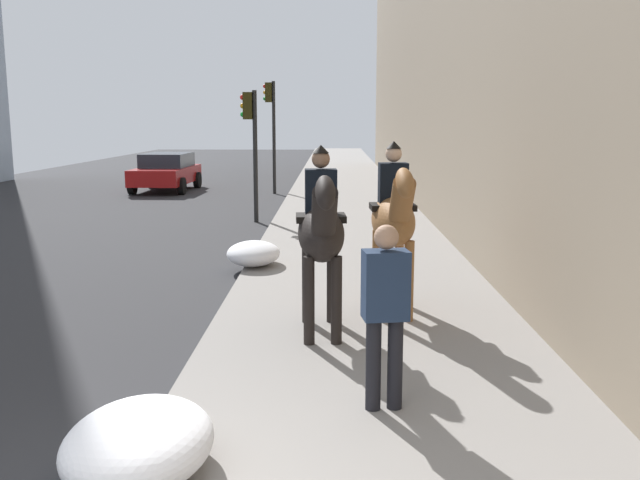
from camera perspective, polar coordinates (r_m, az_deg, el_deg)
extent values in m
ellipsoid|color=black|center=(8.41, 0.08, 0.56)|extent=(1.53, 0.65, 0.66)
cylinder|color=black|center=(8.13, 1.36, -4.97)|extent=(0.13, 0.13, 1.05)
cylinder|color=black|center=(8.12, -0.90, -5.00)|extent=(0.13, 0.13, 1.05)
cylinder|color=black|center=(9.01, 0.97, -3.51)|extent=(0.13, 0.13, 1.05)
cylinder|color=black|center=(8.99, -1.07, -3.53)|extent=(0.13, 0.13, 1.05)
cylinder|color=black|center=(7.60, 0.35, 2.21)|extent=(0.65, 0.32, 0.68)
ellipsoid|color=black|center=(7.36, 0.43, 3.92)|extent=(0.64, 0.26, 0.49)
cylinder|color=black|center=(9.13, -0.12, 0.67)|extent=(0.29, 0.12, 0.55)
cube|color=black|center=(8.44, 0.07, 1.84)|extent=(0.48, 0.63, 0.08)
cube|color=black|center=(8.40, 0.07, 3.96)|extent=(0.30, 0.40, 0.55)
sphere|color=#8C664C|center=(8.37, 0.07, 6.66)|extent=(0.22, 0.22, 0.22)
cone|color=black|center=(8.36, 0.07, 7.48)|extent=(0.21, 0.21, 0.10)
ellipsoid|color=brown|center=(9.39, 6.00, 1.59)|extent=(1.52, 0.63, 0.66)
cylinder|color=brown|center=(9.11, 7.29, -3.37)|extent=(0.13, 0.13, 1.07)
cylinder|color=brown|center=(9.07, 5.29, -3.40)|extent=(0.13, 0.13, 1.07)
cylinder|color=brown|center=(9.98, 6.49, -2.19)|extent=(0.13, 0.13, 1.07)
cylinder|color=brown|center=(9.94, 4.66, -2.21)|extent=(0.13, 0.13, 1.07)
cylinder|color=brown|center=(8.59, 6.72, 3.15)|extent=(0.64, 0.31, 0.68)
ellipsoid|color=brown|center=(8.36, 6.96, 4.67)|extent=(0.64, 0.25, 0.49)
cylinder|color=black|center=(10.11, 5.45, 1.62)|extent=(0.29, 0.11, 0.55)
cube|color=black|center=(9.42, 5.98, 2.73)|extent=(0.47, 0.62, 0.08)
cube|color=black|center=(9.38, 6.01, 4.64)|extent=(0.30, 0.39, 0.55)
sphere|color=#D8AD8C|center=(9.36, 6.06, 7.05)|extent=(0.22, 0.22, 0.22)
cone|color=black|center=(9.35, 6.07, 7.78)|extent=(0.21, 0.21, 0.10)
cylinder|color=black|center=(6.39, 4.40, -10.14)|extent=(0.14, 0.14, 0.85)
cylinder|color=black|center=(6.43, 6.17, -10.04)|extent=(0.14, 0.14, 0.85)
cube|color=#1E2D47|center=(6.20, 5.40, -3.69)|extent=(0.31, 0.43, 0.62)
sphere|color=tan|center=(6.11, 5.46, 0.24)|extent=(0.22, 0.22, 0.22)
cube|color=maroon|center=(27.40, -12.52, 5.23)|extent=(4.15, 1.98, 0.60)
cube|color=#262D38|center=(27.60, -12.43, 6.43)|extent=(2.38, 1.70, 0.52)
cylinder|color=black|center=(25.97, -11.27, 4.36)|extent=(0.65, 0.24, 0.64)
cylinder|color=black|center=(26.49, -15.15, 4.32)|extent=(0.65, 0.24, 0.64)
cylinder|color=black|center=(28.43, -10.02, 4.86)|extent=(0.65, 0.24, 0.64)
cylinder|color=black|center=(28.90, -13.59, 4.82)|extent=(0.65, 0.24, 0.64)
cylinder|color=black|center=(18.57, -5.32, 6.77)|extent=(0.12, 0.12, 3.47)
cube|color=#2D280C|center=(18.57, -5.95, 10.89)|extent=(0.20, 0.24, 0.70)
sphere|color=red|center=(18.59, -6.37, 11.56)|extent=(0.14, 0.14, 0.14)
sphere|color=orange|center=(18.58, -6.36, 10.88)|extent=(0.14, 0.14, 0.14)
sphere|color=green|center=(18.58, -6.34, 10.20)|extent=(0.14, 0.14, 0.14)
cylinder|color=black|center=(25.74, -3.79, 8.33)|extent=(0.12, 0.12, 4.09)
cube|color=#2D280C|center=(25.77, -4.24, 11.98)|extent=(0.20, 0.24, 0.70)
sphere|color=red|center=(25.79, -4.54, 12.46)|extent=(0.14, 0.14, 0.14)
sphere|color=orange|center=(25.78, -4.54, 11.97)|extent=(0.14, 0.14, 0.14)
sphere|color=green|center=(25.77, -4.53, 11.49)|extent=(0.14, 0.14, 0.14)
ellipsoid|color=white|center=(5.52, -14.63, -15.79)|extent=(1.43, 1.10, 0.49)
ellipsoid|color=white|center=(12.63, -5.48, -1.09)|extent=(1.25, 0.96, 0.43)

